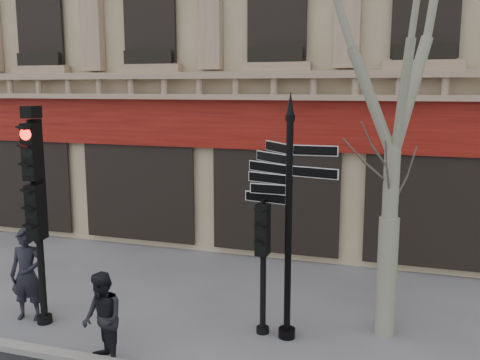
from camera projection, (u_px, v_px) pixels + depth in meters
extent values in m
plane|color=#5C5C60|center=(208.00, 340.00, 9.72)|extent=(80.00, 80.00, 0.00)
cube|color=#590C08|center=(276.00, 125.00, 13.68)|extent=(28.00, 0.25, 1.30)
cube|color=#8B725A|center=(274.00, 86.00, 13.30)|extent=(28.00, 0.35, 0.74)
cylinder|color=black|center=(288.00, 233.00, 9.49)|extent=(0.12, 0.12, 3.97)
cylinder|color=black|center=(287.00, 333.00, 9.81)|extent=(0.31, 0.31, 0.18)
cone|color=black|center=(290.00, 103.00, 9.10)|extent=(0.13, 0.13, 0.40)
cylinder|color=black|center=(39.00, 227.00, 10.11)|extent=(0.13, 0.13, 3.86)
cylinder|color=black|center=(45.00, 319.00, 10.42)|extent=(0.29, 0.29, 0.15)
cube|color=black|center=(38.00, 211.00, 10.06)|extent=(0.51, 0.40, 1.05)
cube|color=black|center=(34.00, 151.00, 9.86)|extent=(0.51, 0.40, 1.05)
sphere|color=#FF0C05|center=(33.00, 136.00, 9.81)|extent=(0.22, 0.22, 0.22)
cube|color=black|center=(31.00, 112.00, 9.74)|extent=(0.29, 0.34, 0.22)
cylinder|color=black|center=(263.00, 269.00, 9.80)|extent=(0.12, 0.12, 2.49)
cylinder|color=black|center=(263.00, 329.00, 10.00)|extent=(0.26, 0.26, 0.14)
cube|color=black|center=(263.00, 229.00, 9.67)|extent=(0.42, 0.31, 0.95)
cylinder|color=gray|center=(387.00, 277.00, 9.78)|extent=(0.36, 0.36, 2.23)
cylinder|color=gray|center=(391.00, 184.00, 9.49)|extent=(0.28, 0.28, 1.42)
imported|color=black|center=(27.00, 274.00, 10.48)|extent=(0.75, 0.59, 1.83)
imported|color=black|center=(102.00, 319.00, 8.77)|extent=(0.96, 0.94, 1.57)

